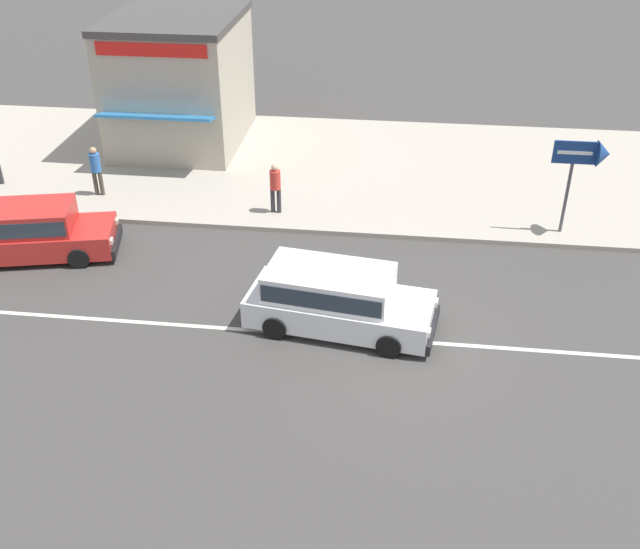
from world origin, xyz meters
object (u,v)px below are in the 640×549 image
(pedestrian_near_clock, at_px, (275,185))
(pedestrian_by_shop, at_px, (96,167))
(shopfront_mid_block, at_px, (180,80))
(arrow_signboard, at_px, (595,157))
(minivan_white_0, at_px, (335,297))
(minivan_red_2, at_px, (23,230))

(pedestrian_near_clock, bearing_deg, pedestrian_by_shop, 174.53)
(shopfront_mid_block, bearing_deg, pedestrian_near_clock, -51.47)
(pedestrian_by_shop, distance_m, shopfront_mid_block, 5.56)
(arrow_signboard, distance_m, pedestrian_near_clock, 9.53)
(arrow_signboard, height_order, shopfront_mid_block, shopfront_mid_block)
(pedestrian_near_clock, distance_m, pedestrian_by_shop, 6.11)
(minivan_white_0, distance_m, shopfront_mid_block, 13.65)
(minivan_white_0, relative_size, arrow_signboard, 1.65)
(minivan_white_0, height_order, minivan_red_2, same)
(pedestrian_near_clock, xyz_separation_m, shopfront_mid_block, (-4.58, 5.75, 1.44))
(minivan_red_2, distance_m, pedestrian_near_clock, 7.55)
(arrow_signboard, distance_m, pedestrian_by_shop, 15.58)
(minivan_white_0, distance_m, arrow_signboard, 9.01)
(arrow_signboard, bearing_deg, shopfront_mid_block, 156.64)
(pedestrian_near_clock, bearing_deg, arrow_signboard, -1.75)
(pedestrian_near_clock, height_order, pedestrian_by_shop, pedestrian_by_shop)
(arrow_signboard, relative_size, pedestrian_by_shop, 1.76)
(pedestrian_near_clock, bearing_deg, minivan_white_0, -66.73)
(minivan_white_0, xyz_separation_m, pedestrian_near_clock, (-2.49, 5.80, 0.26))
(minivan_white_0, relative_size, pedestrian_by_shop, 2.90)
(shopfront_mid_block, bearing_deg, minivan_white_0, -58.51)
(arrow_signboard, relative_size, pedestrian_near_clock, 1.80)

